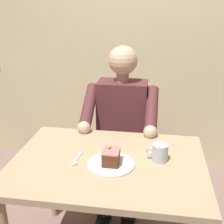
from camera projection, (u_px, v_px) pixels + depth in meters
The scene contains 8 objects.
cafe_rear_panel at pixel (133, 5), 2.55m from camera, with size 6.40×0.12×3.00m, color beige.
dining_table at pixel (108, 173), 1.63m from camera, with size 1.07×0.78×0.71m.
chair at pixel (123, 135), 2.35m from camera, with size 0.42×0.42×0.92m.
seated_person at pixel (121, 128), 2.14m from camera, with size 0.53×0.58×1.24m.
dessert_plate at pixel (111, 164), 1.55m from camera, with size 0.25×0.25×0.01m, color white.
cake_slice at pixel (111, 157), 1.54m from camera, with size 0.09×0.11×0.10m.
coffee_cup at pixel (160, 152), 1.58m from camera, with size 0.12×0.09×0.10m.
dessert_spoon at pixel (76, 160), 1.59m from camera, with size 0.03×0.14×0.01m.
Camera 1 is at (-0.24, 1.38, 1.52)m, focal length 46.49 mm.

